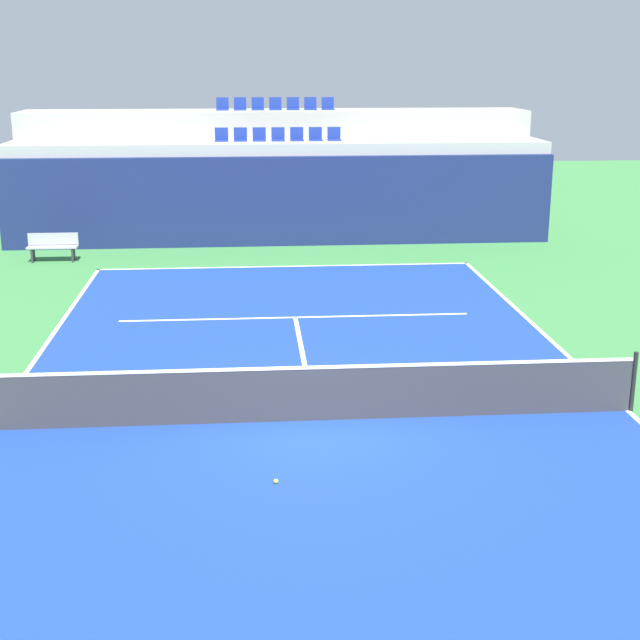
# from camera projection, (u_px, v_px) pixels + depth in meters

# --- Properties ---
(ground_plane) EXTENTS (80.00, 80.00, 0.00)m
(ground_plane) POSITION_uv_depth(u_px,v_px,m) (316.00, 421.00, 15.33)
(ground_plane) COLOR #387A3D
(court_surface) EXTENTS (11.00, 24.00, 0.01)m
(court_surface) POSITION_uv_depth(u_px,v_px,m) (316.00, 421.00, 15.33)
(court_surface) COLOR navy
(court_surface) RESTS_ON ground_plane
(baseline_far) EXTENTS (11.00, 0.10, 0.00)m
(baseline_far) POSITION_uv_depth(u_px,v_px,m) (285.00, 266.00, 26.78)
(baseline_far) COLOR white
(baseline_far) RESTS_ON court_surface
(sideline_right) EXTENTS (0.10, 24.00, 0.00)m
(sideline_right) POSITION_uv_depth(u_px,v_px,m) (628.00, 411.00, 15.75)
(sideline_right) COLOR white
(sideline_right) RESTS_ON court_surface
(service_line_far) EXTENTS (8.26, 0.10, 0.00)m
(service_line_far) POSITION_uv_depth(u_px,v_px,m) (295.00, 317.00, 21.46)
(service_line_far) COLOR white
(service_line_far) RESTS_ON court_surface
(centre_service_line) EXTENTS (0.10, 6.40, 0.00)m
(centre_service_line) POSITION_uv_depth(u_px,v_px,m) (304.00, 360.00, 18.39)
(centre_service_line) COLOR white
(centre_service_line) RESTS_ON court_surface
(back_wall) EXTENTS (17.94, 0.30, 2.90)m
(back_wall) POSITION_uv_depth(u_px,v_px,m) (280.00, 202.00, 29.48)
(back_wall) COLOR navy
(back_wall) RESTS_ON ground_plane
(stands_tier_lower) EXTENTS (17.94, 2.40, 3.28)m
(stands_tier_lower) POSITION_uv_depth(u_px,v_px,m) (279.00, 190.00, 30.72)
(stands_tier_lower) COLOR #9E9E99
(stands_tier_lower) RESTS_ON ground_plane
(stands_tier_upper) EXTENTS (17.94, 2.40, 4.17)m
(stands_tier_upper) POSITION_uv_depth(u_px,v_px,m) (276.00, 169.00, 32.90)
(stands_tier_upper) COLOR #9E9E99
(stands_tier_upper) RESTS_ON ground_plane
(seating_row_lower) EXTENTS (4.22, 0.44, 0.44)m
(seating_row_lower) POSITION_uv_depth(u_px,v_px,m) (278.00, 137.00, 30.33)
(seating_row_lower) COLOR navy
(seating_row_lower) RESTS_ON stands_tier_lower
(seating_row_upper) EXTENTS (4.22, 0.44, 0.44)m
(seating_row_upper) POSITION_uv_depth(u_px,v_px,m) (275.00, 106.00, 32.38)
(seating_row_upper) COLOR navy
(seating_row_upper) RESTS_ON stands_tier_upper
(tennis_net) EXTENTS (11.08, 0.08, 1.07)m
(tennis_net) POSITION_uv_depth(u_px,v_px,m) (316.00, 393.00, 15.19)
(tennis_net) COLOR black
(tennis_net) RESTS_ON court_surface
(player_bench) EXTENTS (1.50, 0.40, 0.85)m
(player_bench) POSITION_uv_depth(u_px,v_px,m) (53.00, 245.00, 27.38)
(player_bench) COLOR #99999E
(player_bench) RESTS_ON ground_plane
(tennis_ball_0) EXTENTS (0.07, 0.07, 0.07)m
(tennis_ball_0) POSITION_uv_depth(u_px,v_px,m) (276.00, 481.00, 13.03)
(tennis_ball_0) COLOR #CCE033
(tennis_ball_0) RESTS_ON court_surface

